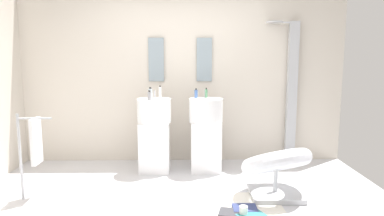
{
  "coord_description": "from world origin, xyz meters",
  "views": [
    {
      "loc": [
        0.07,
        -3.5,
        1.55
      ],
      "look_at": [
        0.15,
        0.55,
        0.95
      ],
      "focal_mm": 32.54,
      "sensor_mm": 36.0,
      "label": 1
    }
  ],
  "objects": [
    {
      "name": "coffee_mug",
      "position": [
        0.64,
        -0.3,
        0.06
      ],
      "size": [
        0.08,
        0.08,
        0.09
      ],
      "primitive_type": "cylinder",
      "color": "white",
      "rests_on": "area_rug"
    },
    {
      "name": "soap_bottle_white",
      "position": [
        -0.27,
        1.24,
        1.07
      ],
      "size": [
        0.04,
        0.04,
        0.16
      ],
      "color": "white",
      "rests_on": "pedestal_sink_left"
    },
    {
      "name": "shower_column",
      "position": [
        1.62,
        1.53,
        1.08
      ],
      "size": [
        0.49,
        0.24,
        2.05
      ],
      "color": "#B7BABF",
      "rests_on": "ground_plane"
    },
    {
      "name": "pedestal_sink_right",
      "position": [
        0.35,
        1.11,
        0.53
      ],
      "size": [
        0.45,
        0.45,
        1.09
      ],
      "color": "white",
      "rests_on": "ground_plane"
    },
    {
      "name": "vanity_mirror_left",
      "position": [
        -0.35,
        1.58,
        1.51
      ],
      "size": [
        0.22,
        0.03,
        0.62
      ],
      "primitive_type": "cube",
      "color": "#8C9EA8"
    },
    {
      "name": "towel_rack",
      "position": [
        -1.57,
        0.17,
        0.63
      ],
      "size": [
        0.37,
        0.22,
        0.95
      ],
      "color": "#B7BABF",
      "rests_on": "ground_plane"
    },
    {
      "name": "ground_plane",
      "position": [
        0.0,
        0.0,
        -0.02
      ],
      "size": [
        4.8,
        3.6,
        0.04
      ],
      "primitive_type": "cube",
      "color": "silver"
    },
    {
      "name": "pedestal_sink_left",
      "position": [
        -0.35,
        1.11,
        0.53
      ],
      "size": [
        0.45,
        0.45,
        1.09
      ],
      "color": "white",
      "rests_on": "ground_plane"
    },
    {
      "name": "vanity_mirror_right",
      "position": [
        0.35,
        1.58,
        1.51
      ],
      "size": [
        0.22,
        0.03,
        0.62
      ],
      "primitive_type": "cube",
      "color": "#8C9EA8"
    },
    {
      "name": "area_rug",
      "position": [
        0.52,
        -0.16,
        0.01
      ],
      "size": [
        1.11,
        0.88,
        0.01
      ],
      "primitive_type": "cube",
      "color": "white",
      "rests_on": "ground_plane"
    },
    {
      "name": "lounge_chair",
      "position": [
        1.07,
        0.18,
        0.35
      ],
      "size": [
        1.03,
        1.03,
        0.65
      ],
      "color": "#B7BABF",
      "rests_on": "ground_plane"
    },
    {
      "name": "soap_bottle_clear",
      "position": [
        -0.38,
        0.99,
        1.07
      ],
      "size": [
        0.05,
        0.05,
        0.17
      ],
      "color": "silver",
      "rests_on": "pedestal_sink_left"
    },
    {
      "name": "magazine_navy",
      "position": [
        0.67,
        -0.17,
        0.02
      ],
      "size": [
        0.25,
        0.21,
        0.02
      ],
      "primitive_type": "cube",
      "rotation": [
        0.0,
        0.0,
        -0.01
      ],
      "color": "navy",
      "rests_on": "area_rug"
    },
    {
      "name": "soap_bottle_grey",
      "position": [
        -0.39,
        0.96,
        1.05
      ],
      "size": [
        0.05,
        0.05,
        0.13
      ],
      "color": "#99999E",
      "rests_on": "pedestal_sink_left"
    },
    {
      "name": "rear_partition",
      "position": [
        0.0,
        1.65,
        1.3
      ],
      "size": [
        4.8,
        0.1,
        2.6
      ],
      "primitive_type": "cube",
      "color": "beige",
      "rests_on": "ground_plane"
    },
    {
      "name": "soap_bottle_blue",
      "position": [
        0.22,
        1.18,
        1.05
      ],
      "size": [
        0.04,
        0.04,
        0.13
      ],
      "color": "#4C72B7",
      "rests_on": "pedestal_sink_right"
    },
    {
      "name": "magazine_charcoal",
      "position": [
        0.52,
        -0.26,
        0.02
      ],
      "size": [
        0.27,
        0.24,
        0.02
      ],
      "primitive_type": "cube",
      "rotation": [
        0.0,
        0.0,
        -0.22
      ],
      "color": "#38383D",
      "rests_on": "area_rug"
    },
    {
      "name": "soap_bottle_green",
      "position": [
        0.36,
        1.23,
        1.05
      ],
      "size": [
        0.04,
        0.04,
        0.13
      ],
      "color": "#59996B",
      "rests_on": "pedestal_sink_right"
    },
    {
      "name": "magazine_teal",
      "position": [
        0.71,
        -0.34,
        0.02
      ],
      "size": [
        0.32,
        0.28,
        0.02
      ],
      "primitive_type": "cube",
      "rotation": [
        0.0,
        0.0,
        0.41
      ],
      "color": "teal",
      "rests_on": "area_rug"
    }
  ]
}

